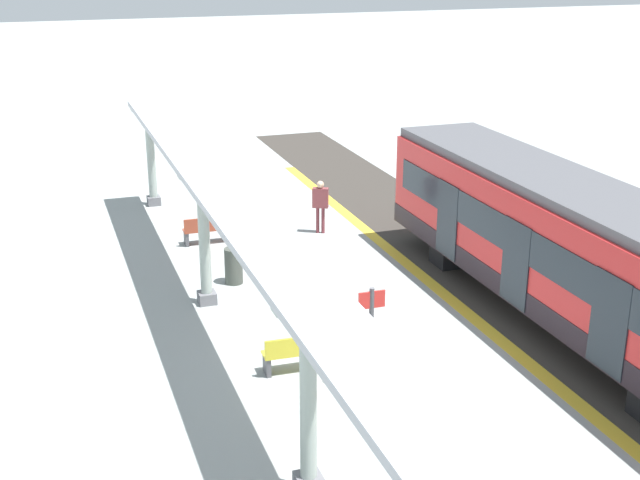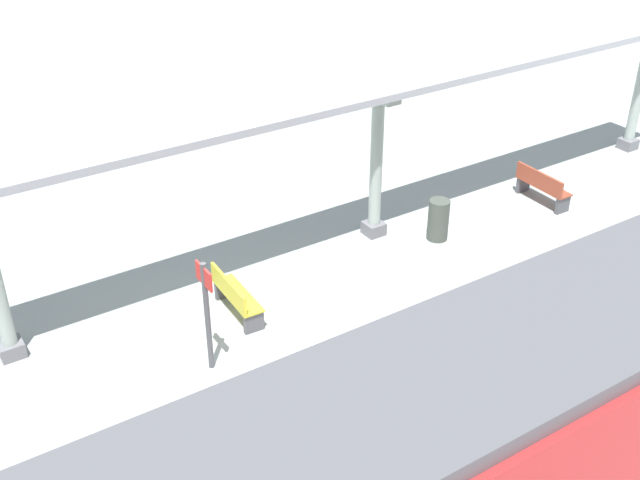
{
  "view_description": "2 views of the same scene",
  "coord_description": "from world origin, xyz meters",
  "px_view_note": "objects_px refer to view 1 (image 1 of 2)",
  "views": [
    {
      "loc": [
        6.57,
        15.65,
        8.7
      ],
      "look_at": [
        0.14,
        -3.09,
        1.7
      ],
      "focal_mm": 47.86,
      "sensor_mm": 36.0,
      "label": 1
    },
    {
      "loc": [
        -9.98,
        5.79,
        9.27
      ],
      "look_at": [
        1.24,
        -1.5,
        1.43
      ],
      "focal_mm": 44.85,
      "sensor_mm": 36.0,
      "label": 2
    }
  ],
  "objects_px": {
    "canopy_pillar_third": "(308,399)",
    "canopy_pillar_nearest": "(151,156)",
    "bench_far_end": "(298,352)",
    "passenger_waiting_near_edge": "(320,201)",
    "platform_info_sign": "(371,328)",
    "train_near_carriage": "(565,251)",
    "trash_bin": "(234,266)",
    "canopy_pillar_second": "(204,238)",
    "bench_near_end": "(208,230)"
  },
  "relations": [
    {
      "from": "canopy_pillar_third",
      "to": "canopy_pillar_nearest",
      "type": "bearing_deg",
      "value": -90.0
    },
    {
      "from": "canopy_pillar_nearest",
      "to": "bench_far_end",
      "type": "distance_m",
      "value": 13.28
    },
    {
      "from": "passenger_waiting_near_edge",
      "to": "platform_info_sign",
      "type": "bearing_deg",
      "value": 77.02
    },
    {
      "from": "train_near_carriage",
      "to": "canopy_pillar_third",
      "type": "bearing_deg",
      "value": 29.28
    },
    {
      "from": "train_near_carriage",
      "to": "bench_far_end",
      "type": "bearing_deg",
      "value": 2.49
    },
    {
      "from": "canopy_pillar_nearest",
      "to": "platform_info_sign",
      "type": "distance_m",
      "value": 14.47
    },
    {
      "from": "train_near_carriage",
      "to": "canopy_pillar_third",
      "type": "xyz_separation_m",
      "value": [
        7.73,
        4.34,
        -0.09
      ]
    },
    {
      "from": "platform_info_sign",
      "to": "train_near_carriage",
      "type": "bearing_deg",
      "value": -165.52
    },
    {
      "from": "trash_bin",
      "to": "platform_info_sign",
      "type": "bearing_deg",
      "value": 101.72
    },
    {
      "from": "canopy_pillar_second",
      "to": "bench_near_end",
      "type": "distance_m",
      "value": 4.71
    },
    {
      "from": "train_near_carriage",
      "to": "canopy_pillar_nearest",
      "type": "distance_m",
      "value": 15.02
    },
    {
      "from": "bench_near_end",
      "to": "bench_far_end",
      "type": "relative_size",
      "value": 0.99
    },
    {
      "from": "canopy_pillar_nearest",
      "to": "canopy_pillar_third",
      "type": "distance_m",
      "value": 17.21
    },
    {
      "from": "bench_far_end",
      "to": "canopy_pillar_second",
      "type": "bearing_deg",
      "value": -75.3
    },
    {
      "from": "canopy_pillar_third",
      "to": "platform_info_sign",
      "type": "relative_size",
      "value": 1.56
    },
    {
      "from": "bench_far_end",
      "to": "trash_bin",
      "type": "relative_size",
      "value": 1.55
    },
    {
      "from": "passenger_waiting_near_edge",
      "to": "train_near_carriage",
      "type": "bearing_deg",
      "value": 111.57
    },
    {
      "from": "bench_near_end",
      "to": "platform_info_sign",
      "type": "xyz_separation_m",
      "value": [
        -1.31,
        9.72,
        0.89
      ]
    },
    {
      "from": "trash_bin",
      "to": "canopy_pillar_nearest",
      "type": "bearing_deg",
      "value": -83.04
    },
    {
      "from": "canopy_pillar_second",
      "to": "bench_near_end",
      "type": "height_order",
      "value": "canopy_pillar_second"
    },
    {
      "from": "bench_near_end",
      "to": "platform_info_sign",
      "type": "bearing_deg",
      "value": 97.69
    },
    {
      "from": "canopy_pillar_third",
      "to": "bench_far_end",
      "type": "height_order",
      "value": "canopy_pillar_third"
    },
    {
      "from": "canopy_pillar_nearest",
      "to": "trash_bin",
      "type": "xyz_separation_m",
      "value": [
        -0.96,
        7.87,
        -1.26
      ]
    },
    {
      "from": "bench_near_end",
      "to": "canopy_pillar_second",
      "type": "bearing_deg",
      "value": 77.52
    },
    {
      "from": "train_near_carriage",
      "to": "canopy_pillar_nearest",
      "type": "relative_size",
      "value": 3.98
    },
    {
      "from": "train_near_carriage",
      "to": "canopy_pillar_third",
      "type": "relative_size",
      "value": 3.98
    },
    {
      "from": "trash_bin",
      "to": "passenger_waiting_near_edge",
      "type": "bearing_deg",
      "value": -138.11
    },
    {
      "from": "canopy_pillar_second",
      "to": "bench_near_end",
      "type": "bearing_deg",
      "value": -102.48
    },
    {
      "from": "canopy_pillar_second",
      "to": "canopy_pillar_nearest",
      "type": "bearing_deg",
      "value": -90.0
    },
    {
      "from": "train_near_carriage",
      "to": "canopy_pillar_nearest",
      "type": "height_order",
      "value": "train_near_carriage"
    },
    {
      "from": "platform_info_sign",
      "to": "canopy_pillar_second",
      "type": "bearing_deg",
      "value": -66.66
    },
    {
      "from": "canopy_pillar_third",
      "to": "platform_info_sign",
      "type": "height_order",
      "value": "canopy_pillar_third"
    },
    {
      "from": "train_near_carriage",
      "to": "platform_info_sign",
      "type": "height_order",
      "value": "train_near_carriage"
    },
    {
      "from": "canopy_pillar_third",
      "to": "passenger_waiting_near_edge",
      "type": "height_order",
      "value": "canopy_pillar_third"
    },
    {
      "from": "canopy_pillar_nearest",
      "to": "bench_near_end",
      "type": "bearing_deg",
      "value": 102.1
    },
    {
      "from": "canopy_pillar_nearest",
      "to": "platform_info_sign",
      "type": "xyz_separation_m",
      "value": [
        -2.29,
        14.28,
        -0.42
      ]
    },
    {
      "from": "bench_far_end",
      "to": "platform_info_sign",
      "type": "xyz_separation_m",
      "value": [
        -1.19,
        1.12,
        0.89
      ]
    },
    {
      "from": "bench_near_end",
      "to": "trash_bin",
      "type": "relative_size",
      "value": 1.54
    },
    {
      "from": "train_near_carriage",
      "to": "bench_near_end",
      "type": "bearing_deg",
      "value": -50.93
    },
    {
      "from": "canopy_pillar_nearest",
      "to": "platform_info_sign",
      "type": "height_order",
      "value": "canopy_pillar_nearest"
    },
    {
      "from": "canopy_pillar_nearest",
      "to": "canopy_pillar_third",
      "type": "relative_size",
      "value": 1.0
    },
    {
      "from": "canopy_pillar_nearest",
      "to": "passenger_waiting_near_edge",
      "type": "height_order",
      "value": "canopy_pillar_nearest"
    },
    {
      "from": "canopy_pillar_nearest",
      "to": "canopy_pillar_second",
      "type": "bearing_deg",
      "value": 90.0
    },
    {
      "from": "canopy_pillar_second",
      "to": "bench_near_end",
      "type": "relative_size",
      "value": 2.28
    },
    {
      "from": "canopy_pillar_second",
      "to": "passenger_waiting_near_edge",
      "type": "bearing_deg",
      "value": -136.47
    },
    {
      "from": "canopy_pillar_third",
      "to": "bench_near_end",
      "type": "distance_m",
      "value": 12.76
    },
    {
      "from": "canopy_pillar_third",
      "to": "passenger_waiting_near_edge",
      "type": "relative_size",
      "value": 2.04
    },
    {
      "from": "bench_near_end",
      "to": "bench_far_end",
      "type": "height_order",
      "value": "same"
    },
    {
      "from": "train_near_carriage",
      "to": "canopy_pillar_second",
      "type": "bearing_deg",
      "value": -26.78
    },
    {
      "from": "bench_near_end",
      "to": "bench_far_end",
      "type": "bearing_deg",
      "value": 90.81
    }
  ]
}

